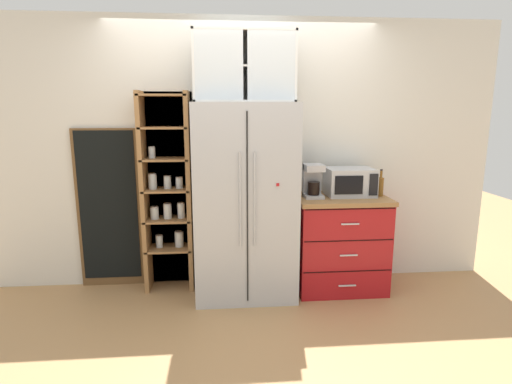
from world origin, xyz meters
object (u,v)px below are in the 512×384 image
object	(u,v)px
microwave	(350,182)
chalkboard_menu	(109,209)
coffee_maker	(313,181)
mug_charcoal	(343,192)
mug_navy	(339,190)
refrigerator	(245,202)
bottle_amber	(381,184)

from	to	relation	value
microwave	chalkboard_menu	distance (m)	2.31
coffee_maker	microwave	bearing A→B (deg)	6.58
mug_charcoal	mug_navy	world-z (taller)	same
refrigerator	coffee_maker	distance (m)	0.66
microwave	chalkboard_menu	world-z (taller)	chalkboard_menu
microwave	bottle_amber	distance (m)	0.29
mug_charcoal	refrigerator	bearing A→B (deg)	179.05
coffee_maker	bottle_amber	distance (m)	0.65
chalkboard_menu	mug_charcoal	bearing A→B (deg)	-7.98
microwave	chalkboard_menu	bearing A→B (deg)	174.80
chalkboard_menu	refrigerator	bearing A→B (deg)	-12.81
refrigerator	mug_charcoal	world-z (taller)	refrigerator
refrigerator	mug_navy	size ratio (longest dim) A/B	15.11
mug_navy	mug_charcoal	bearing A→B (deg)	-89.98
refrigerator	coffee_maker	bearing A→B (deg)	3.91
chalkboard_menu	bottle_amber	bearing A→B (deg)	-5.74
microwave	bottle_amber	world-z (taller)	microwave
mug_navy	chalkboard_menu	xyz separation A→B (m)	(-2.20, 0.18, -0.18)
coffee_maker	chalkboard_menu	xyz separation A→B (m)	(-1.92, 0.25, -0.29)
microwave	chalkboard_menu	size ratio (longest dim) A/B	0.29
coffee_maker	chalkboard_menu	bearing A→B (deg)	172.59
mug_charcoal	coffee_maker	bearing A→B (deg)	168.07
coffee_maker	mug_navy	xyz separation A→B (m)	(0.28, 0.07, -0.11)
microwave	mug_charcoal	size ratio (longest dim) A/B	3.83
refrigerator	bottle_amber	world-z (taller)	refrigerator
coffee_maker	mug_charcoal	size ratio (longest dim) A/B	2.70
coffee_maker	bottle_amber	world-z (taller)	coffee_maker
refrigerator	bottle_amber	size ratio (longest dim) A/B	6.96
refrigerator	mug_charcoal	size ratio (longest dim) A/B	15.40
coffee_maker	mug_navy	distance (m)	0.30
chalkboard_menu	mug_navy	bearing A→B (deg)	-4.62
coffee_maker	mug_navy	world-z (taller)	coffee_maker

